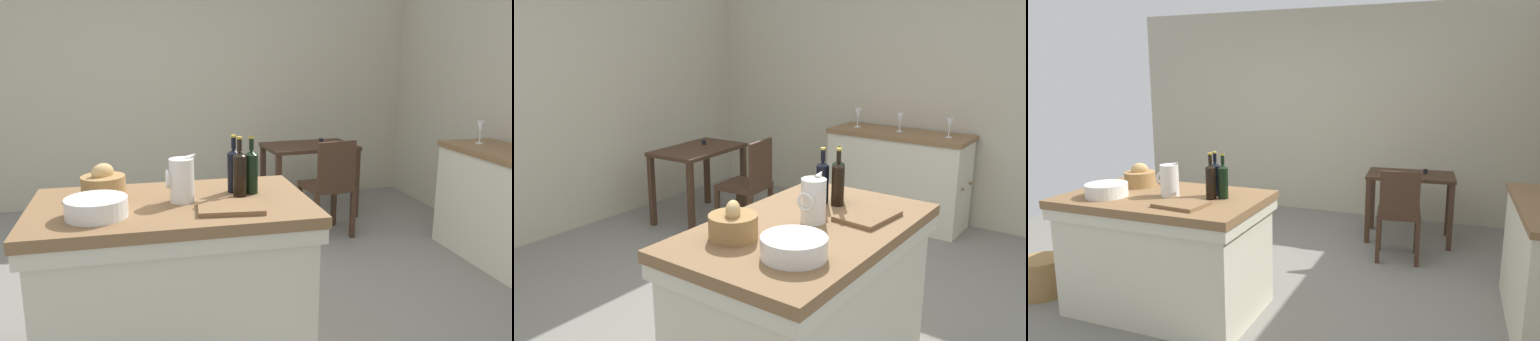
# 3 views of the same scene
# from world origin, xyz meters

# --- Properties ---
(ground_plane) EXTENTS (6.76, 6.76, 0.00)m
(ground_plane) POSITION_xyz_m (0.00, 0.00, 0.00)
(ground_plane) COLOR slate
(wall_back) EXTENTS (5.32, 0.12, 2.60)m
(wall_back) POSITION_xyz_m (0.00, 2.60, 1.30)
(wall_back) COLOR #B2AA93
(wall_back) RESTS_ON ground
(island_table) EXTENTS (1.46, 0.87, 0.88)m
(island_table) POSITION_xyz_m (-0.38, -0.46, 0.48)
(island_table) COLOR brown
(island_table) RESTS_ON ground
(writing_desk) EXTENTS (0.93, 0.62, 0.78)m
(writing_desk) POSITION_xyz_m (1.17, 1.78, 0.61)
(writing_desk) COLOR #3D281C
(writing_desk) RESTS_ON ground
(wooden_chair) EXTENTS (0.44, 0.44, 0.90)m
(wooden_chair) POSITION_xyz_m (1.13, 1.11, 0.49)
(wooden_chair) COLOR #3D281C
(wooden_chair) RESTS_ON ground
(pitcher) EXTENTS (0.17, 0.13, 0.27)m
(pitcher) POSITION_xyz_m (-0.32, -0.47, 1.00)
(pitcher) COLOR silver
(pitcher) RESTS_ON island_table
(wash_bowl) EXTENTS (0.30, 0.30, 0.10)m
(wash_bowl) POSITION_xyz_m (-0.75, -0.63, 0.93)
(wash_bowl) COLOR silver
(wash_bowl) RESTS_ON island_table
(bread_basket) EXTENTS (0.24, 0.24, 0.19)m
(bread_basket) POSITION_xyz_m (-0.73, -0.27, 0.95)
(bread_basket) COLOR olive
(bread_basket) RESTS_ON island_table
(cutting_board) EXTENTS (0.35, 0.27, 0.02)m
(cutting_board) POSITION_xyz_m (-0.10, -0.67, 0.90)
(cutting_board) COLOR brown
(cutting_board) RESTS_ON island_table
(wine_bottle_dark) EXTENTS (0.07, 0.07, 0.32)m
(wine_bottle_dark) POSITION_xyz_m (0.07, -0.39, 1.01)
(wine_bottle_dark) COLOR black
(wine_bottle_dark) RESTS_ON island_table
(wine_bottle_amber) EXTENTS (0.07, 0.07, 0.32)m
(wine_bottle_amber) POSITION_xyz_m (-0.02, -0.34, 1.02)
(wine_bottle_amber) COLOR black
(wine_bottle_amber) RESTS_ON island_table
(wine_bottle_green) EXTENTS (0.07, 0.07, 0.33)m
(wine_bottle_green) POSITION_xyz_m (-0.01, -0.43, 1.02)
(wine_bottle_green) COLOR black
(wine_bottle_green) RESTS_ON island_table
(wicker_hamper) EXTENTS (0.35, 0.35, 0.31)m
(wicker_hamper) POSITION_xyz_m (-1.47, -0.63, 0.15)
(wicker_hamper) COLOR olive
(wicker_hamper) RESTS_ON ground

